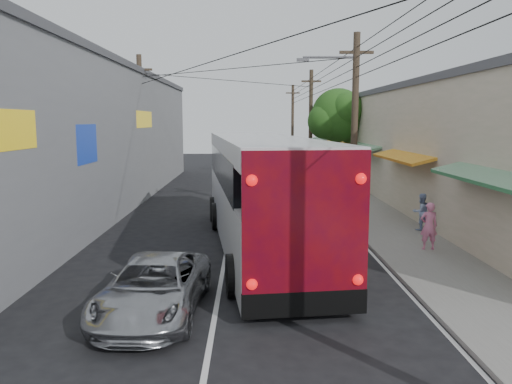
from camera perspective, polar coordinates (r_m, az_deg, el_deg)
ground at (r=9.12m, az=-6.07°, el=-20.89°), size 120.00×120.00×0.00m
sidewalk at (r=28.85m, az=10.63°, el=-0.70°), size 3.00×80.00×0.12m
building_right at (r=31.65m, az=18.09°, el=5.44°), size 7.09×40.00×6.25m
building_left at (r=27.56m, az=-20.61°, el=6.02°), size 7.20×36.00×7.25m
utility_poles at (r=28.36m, az=3.97°, el=7.52°), size 11.80×45.28×8.00m
street_tree at (r=34.50m, az=9.47°, el=8.44°), size 4.40×4.00×6.60m
coach_bus at (r=17.23m, az=0.53°, el=0.08°), size 4.37×13.66×3.87m
jeepney at (r=11.87m, az=-11.59°, el=-10.60°), size 2.37×4.72×1.28m
parked_suv at (r=23.60m, az=6.55°, el=-0.65°), size 2.46×5.83×1.68m
parked_car_mid at (r=28.96m, az=6.77°, el=0.70°), size 1.77×4.16×1.40m
parked_car_far at (r=41.42m, az=4.50°, el=2.87°), size 1.42×3.90×1.28m
pedestrian_near at (r=17.74m, az=19.14°, el=-3.69°), size 0.60×0.40×1.61m
pedestrian_far at (r=20.79m, az=18.35°, el=-2.16°), size 0.83×0.72×1.47m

